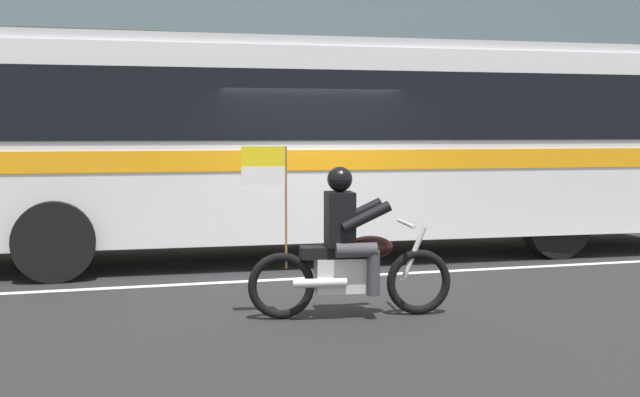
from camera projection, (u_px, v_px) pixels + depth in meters
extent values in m
plane|color=black|center=(313.00, 270.00, 11.06)|extent=(60.00, 60.00, 0.00)
cube|color=#B7B2A8|center=(248.00, 223.00, 15.95)|extent=(28.00, 3.80, 0.15)
cube|color=silver|center=(325.00, 277.00, 10.48)|extent=(26.60, 0.14, 0.01)
cube|color=#4C606B|center=(232.00, 1.00, 17.34)|extent=(25.76, 0.10, 1.40)
cube|color=silver|center=(319.00, 144.00, 12.17)|extent=(12.47, 3.07, 2.70)
cube|color=black|center=(319.00, 108.00, 12.13)|extent=(11.48, 3.07, 0.96)
cube|color=orange|center=(319.00, 157.00, 12.19)|extent=(12.22, 3.09, 0.28)
cube|color=#BABCC3|center=(319.00, 51.00, 12.05)|extent=(12.21, 2.93, 0.16)
cylinder|color=black|center=(54.00, 242.00, 10.14)|extent=(1.04, 0.30, 1.04)
cylinder|color=black|center=(556.00, 224.00, 12.04)|extent=(1.04, 0.30, 1.04)
torus|color=black|center=(419.00, 282.00, 8.36)|extent=(0.70, 0.17, 0.69)
torus|color=black|center=(281.00, 286.00, 8.15)|extent=(0.70, 0.17, 0.69)
cube|color=silver|center=(346.00, 274.00, 8.24)|extent=(0.67, 0.36, 0.36)
ellipsoid|color=black|center=(370.00, 247.00, 8.25)|extent=(0.51, 0.34, 0.24)
cube|color=black|center=(327.00, 252.00, 8.19)|extent=(0.59, 0.33, 0.12)
cylinder|color=silver|center=(413.00, 254.00, 8.33)|extent=(0.28, 0.09, 0.58)
cylinder|color=silver|center=(406.00, 224.00, 8.29)|extent=(0.12, 0.64, 0.04)
cylinder|color=silver|center=(320.00, 283.00, 8.05)|extent=(0.56, 0.16, 0.09)
cube|color=black|center=(340.00, 219.00, 8.18)|extent=(0.32, 0.39, 0.56)
sphere|color=black|center=(340.00, 179.00, 8.15)|extent=(0.26, 0.26, 0.26)
cylinder|color=#38383D|center=(350.00, 245.00, 8.41)|extent=(0.44, 0.20, 0.15)
cylinder|color=#38383D|center=(366.00, 267.00, 8.45)|extent=(0.13, 0.13, 0.46)
cylinder|color=#38383D|center=(356.00, 250.00, 8.05)|extent=(0.44, 0.20, 0.15)
cylinder|color=#38383D|center=(373.00, 273.00, 8.10)|extent=(0.13, 0.13, 0.46)
cylinder|color=black|center=(359.00, 213.00, 8.41)|extent=(0.53, 0.17, 0.32)
cylinder|color=black|center=(366.00, 217.00, 8.02)|extent=(0.53, 0.17, 0.32)
cylinder|color=olive|center=(286.00, 208.00, 8.09)|extent=(0.02, 0.02, 1.25)
cube|color=yellow|center=(263.00, 156.00, 8.01)|extent=(0.44, 0.07, 0.20)
cube|color=white|center=(263.00, 176.00, 8.03)|extent=(0.44, 0.07, 0.20)
cylinder|color=#4C8C3F|center=(405.00, 208.00, 15.33)|extent=(0.22, 0.22, 0.58)
sphere|color=#4C8C3F|center=(405.00, 190.00, 15.30)|extent=(0.20, 0.20, 0.20)
cylinder|color=#4C8C3F|center=(407.00, 207.00, 15.20)|extent=(0.09, 0.10, 0.09)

